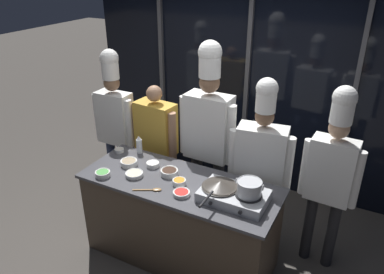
{
  "coord_description": "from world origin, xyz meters",
  "views": [
    {
      "loc": [
        1.46,
        -2.5,
        2.75
      ],
      "look_at": [
        0.0,
        0.25,
        1.23
      ],
      "focal_mm": 35.0,
      "sensor_mm": 36.0,
      "label": 1
    }
  ],
  "objects": [
    {
      "name": "serving_spoon_slotted",
      "position": [
        -0.14,
        -0.23,
        0.89
      ],
      "size": [
        0.24,
        0.15,
        0.02
      ],
      "color": "olive",
      "rests_on": "demo_counter"
    },
    {
      "name": "window_wall_back",
      "position": [
        0.0,
        1.72,
        1.35
      ],
      "size": [
        4.29,
        0.09,
        2.7
      ],
      "color": "black",
      "rests_on": "ground_plane"
    },
    {
      "name": "stock_pot",
      "position": [
        0.68,
        -0.03,
        1.05
      ],
      "size": [
        0.23,
        0.21,
        0.13
      ],
      "color": "#B7BABF",
      "rests_on": "portable_stove"
    },
    {
      "name": "prep_bowl_carrots",
      "position": [
        0.02,
        -0.04,
        0.91
      ],
      "size": [
        0.12,
        0.12,
        0.05
      ],
      "color": "white",
      "rests_on": "demo_counter"
    },
    {
      "name": "chef_sous",
      "position": [
        -0.01,
        0.62,
        1.19
      ],
      "size": [
        0.62,
        0.26,
        2.06
      ],
      "rotation": [
        0.0,
        0.0,
        3.12
      ],
      "color": "#4C4C51",
      "rests_on": "ground_plane"
    },
    {
      "name": "person_guest",
      "position": [
        -0.66,
        0.63,
        0.91
      ],
      "size": [
        0.59,
        0.27,
        1.52
      ],
      "rotation": [
        0.0,
        0.0,
        3.05
      ],
      "color": "#232326",
      "rests_on": "ground_plane"
    },
    {
      "name": "prep_bowl_onion",
      "position": [
        -0.84,
        0.21,
        0.91
      ],
      "size": [
        0.1,
        0.1,
        0.04
      ],
      "color": "white",
      "rests_on": "demo_counter"
    },
    {
      "name": "prep_bowl_scallions",
      "position": [
        -0.68,
        -0.25,
        0.91
      ],
      "size": [
        0.14,
        0.14,
        0.05
      ],
      "color": "white",
      "rests_on": "demo_counter"
    },
    {
      "name": "squeeze_bottle_clear",
      "position": [
        -0.65,
        0.29,
        0.98
      ],
      "size": [
        0.06,
        0.06,
        0.2
      ],
      "color": "white",
      "rests_on": "demo_counter"
    },
    {
      "name": "ground_plane",
      "position": [
        0.0,
        0.0,
        0.0
      ],
      "size": [
        24.0,
        24.0,
        0.0
      ],
      "primitive_type": "plane",
      "color": "#47423D"
    },
    {
      "name": "chef_pastry",
      "position": [
        1.22,
        0.58,
        1.06
      ],
      "size": [
        0.52,
        0.22,
        1.82
      ],
      "rotation": [
        0.0,
        0.0,
        3.09
      ],
      "color": "#232326",
      "rests_on": "ground_plane"
    },
    {
      "name": "prep_bowl_soy_glaze",
      "position": [
        -0.14,
        0.06,
        0.92
      ],
      "size": [
        0.17,
        0.17,
        0.06
      ],
      "color": "white",
      "rests_on": "demo_counter"
    },
    {
      "name": "portable_stove",
      "position": [
        0.55,
        -0.03,
        0.93
      ],
      "size": [
        0.56,
        0.37,
        0.1
      ],
      "color": "#B2B5BA",
      "rests_on": "demo_counter"
    },
    {
      "name": "frying_pan",
      "position": [
        0.42,
        -0.04,
        1.01
      ],
      "size": [
        0.31,
        0.54,
        0.05
      ],
      "color": "#38332D",
      "rests_on": "portable_stove"
    },
    {
      "name": "demo_counter",
      "position": [
        0.0,
        0.0,
        0.44
      ],
      "size": [
        1.86,
        0.72,
        0.88
      ],
      "color": "#4C3D2D",
      "rests_on": "ground_plane"
    },
    {
      "name": "prep_bowl_mushrooms",
      "position": [
        -0.59,
        0.03,
        0.91
      ],
      "size": [
        0.17,
        0.17,
        0.05
      ],
      "color": "white",
      "rests_on": "demo_counter"
    },
    {
      "name": "chef_head",
      "position": [
        -1.2,
        0.6,
        1.07
      ],
      "size": [
        0.53,
        0.21,
        1.85
      ],
      "rotation": [
        0.0,
        0.0,
        3.15
      ],
      "color": "#2D3856",
      "rests_on": "ground_plane"
    },
    {
      "name": "prep_bowl_bell_pepper",
      "position": [
        0.12,
        -0.17,
        0.9
      ],
      "size": [
        0.15,
        0.15,
        0.04
      ],
      "color": "white",
      "rests_on": "demo_counter"
    },
    {
      "name": "chef_line",
      "position": [
        0.58,
        0.56,
        1.01
      ],
      "size": [
        0.61,
        0.31,
        1.8
      ],
      "rotation": [
        0.0,
        0.0,
        3.29
      ],
      "color": "#2D3856",
      "rests_on": "ground_plane"
    },
    {
      "name": "prep_bowl_rice",
      "position": [
        -0.37,
        0.12,
        0.91
      ],
      "size": [
        0.13,
        0.13,
        0.05
      ],
      "color": "white",
      "rests_on": "demo_counter"
    },
    {
      "name": "prep_bowl_noodles",
      "position": [
        -0.42,
        -0.11,
        0.91
      ],
      "size": [
        0.17,
        0.17,
        0.04
      ],
      "color": "white",
      "rests_on": "demo_counter"
    }
  ]
}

